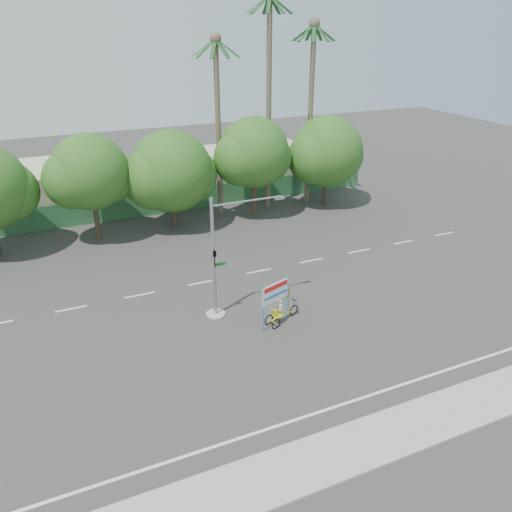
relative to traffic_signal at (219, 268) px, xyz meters
name	(u,v)px	position (x,y,z in m)	size (l,w,h in m)	color
ground	(287,342)	(2.20, -3.98, -2.92)	(120.00, 120.00, 0.00)	#33302D
sidewalk_near	(372,441)	(2.20, -11.48, -2.86)	(50.00, 2.40, 0.12)	gray
fence	(175,201)	(2.20, 17.52, -1.92)	(38.00, 0.08, 2.00)	#336B3D
building_left	(48,190)	(-7.80, 22.02, -0.92)	(12.00, 8.00, 4.00)	beige
building_right	(240,169)	(10.20, 22.02, -1.12)	(14.00, 8.00, 3.60)	beige
tree_left	(90,175)	(-4.85, 14.02, 2.14)	(6.66, 5.60, 8.07)	#473828
tree_center	(171,174)	(1.14, 14.02, 1.55)	(7.62, 6.40, 7.85)	#473828
tree_right	(253,155)	(8.15, 14.02, 2.32)	(6.90, 5.80, 8.36)	#473828
tree_far_right	(326,154)	(15.15, 14.02, 1.73)	(7.38, 6.20, 7.94)	#473828
palm_tall	(269,85)	(10.20, 15.52, 7.55)	(3.73, 3.79, 17.45)	#70604C
palm_mid	(311,96)	(14.20, 15.52, 6.48)	(3.73, 3.79, 15.45)	#70604C
palm_short	(218,109)	(5.70, 15.52, 5.94)	(3.73, 3.79, 14.45)	#70604C
traffic_signal	(219,268)	(0.00, 0.00, 0.00)	(4.72, 1.10, 7.00)	gray
trike_billboard	(279,306)	(2.58, -2.20, -1.81)	(2.66, 1.18, 2.75)	black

